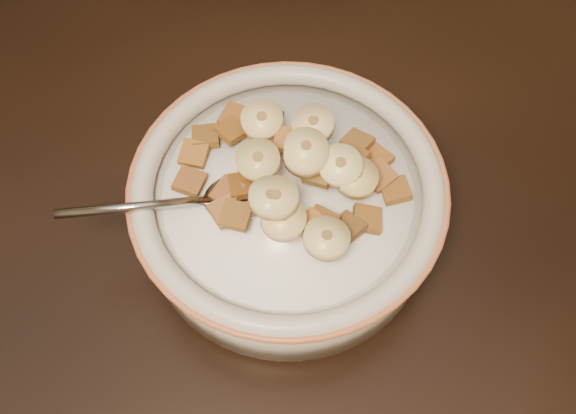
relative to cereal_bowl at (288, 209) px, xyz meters
name	(u,v)px	position (x,y,z in m)	size (l,w,h in m)	color
floor	(139,400)	(-0.26, 0.13, -0.83)	(4.00, 4.50, 0.10)	#422816
cereal_bowl	(288,209)	(0.00, 0.00, 0.00)	(0.22, 0.22, 0.05)	beige
milk	(288,192)	(0.00, 0.00, 0.03)	(0.18, 0.18, 0.00)	white
spoon	(240,197)	(-0.04, 0.01, 0.03)	(0.04, 0.05, 0.01)	gray
cereal_square_0	(205,136)	(-0.04, 0.06, 0.03)	(0.02, 0.02, 0.01)	brown
cereal_square_1	(319,173)	(0.02, 0.00, 0.05)	(0.02, 0.02, 0.01)	brown
cereal_square_2	(352,158)	(0.05, 0.00, 0.04)	(0.02, 0.02, 0.01)	brown
cereal_square_3	(190,182)	(-0.07, 0.03, 0.03)	(0.02, 0.02, 0.01)	brown
cereal_square_4	(231,130)	(-0.02, 0.06, 0.04)	(0.02, 0.02, 0.01)	#8B5B1B
cereal_square_5	(226,211)	(-0.05, -0.01, 0.04)	(0.02, 0.02, 0.01)	brown
cereal_square_6	(243,185)	(-0.03, 0.01, 0.04)	(0.02, 0.02, 0.01)	brown
cereal_square_7	(367,219)	(0.04, -0.04, 0.03)	(0.02, 0.02, 0.01)	brown
cereal_square_8	(268,121)	(0.01, 0.06, 0.03)	(0.02, 0.02, 0.01)	brown
cereal_square_9	(298,139)	(0.02, 0.03, 0.04)	(0.02, 0.02, 0.01)	#935B34
cereal_square_10	(263,139)	(-0.01, 0.04, 0.04)	(0.02, 0.02, 0.01)	brown
cereal_square_11	(311,226)	(0.00, -0.04, 0.04)	(0.02, 0.02, 0.01)	#9D5D2C
cereal_square_12	(268,196)	(-0.02, -0.01, 0.05)	(0.02, 0.02, 0.01)	brown
cereal_square_13	(376,158)	(0.07, 0.00, 0.03)	(0.02, 0.02, 0.01)	#985222
cereal_square_14	(321,223)	(0.01, -0.04, 0.04)	(0.02, 0.02, 0.01)	#613413
cereal_square_15	(228,192)	(-0.04, 0.01, 0.04)	(0.02, 0.02, 0.01)	brown
cereal_square_16	(288,140)	(0.01, 0.03, 0.05)	(0.02, 0.02, 0.01)	brown
cereal_square_17	(395,190)	(0.07, -0.03, 0.03)	(0.02, 0.02, 0.01)	brown
cereal_square_18	(347,227)	(0.03, -0.05, 0.04)	(0.02, 0.02, 0.01)	brown
cereal_square_19	(253,124)	(-0.01, 0.06, 0.03)	(0.02, 0.02, 0.01)	brown
cereal_square_20	(258,126)	(0.00, 0.06, 0.04)	(0.02, 0.02, 0.01)	#99571E
cereal_square_21	(194,154)	(-0.06, 0.05, 0.03)	(0.02, 0.02, 0.01)	brown
cereal_square_22	(357,142)	(0.06, 0.02, 0.04)	(0.02, 0.02, 0.01)	brown
cereal_square_23	(236,216)	(-0.04, -0.01, 0.04)	(0.02, 0.02, 0.01)	brown
cereal_square_24	(235,116)	(-0.02, 0.07, 0.03)	(0.02, 0.02, 0.01)	brown
cereal_square_25	(379,176)	(0.07, -0.01, 0.03)	(0.02, 0.02, 0.01)	brown
banana_slice_0	(283,219)	(-0.02, -0.03, 0.05)	(0.03, 0.03, 0.01)	#C7B782
banana_slice_1	(340,166)	(0.04, -0.01, 0.06)	(0.03, 0.03, 0.01)	#FCF194
banana_slice_2	(271,198)	(-0.02, -0.02, 0.06)	(0.03, 0.03, 0.01)	#DFCE84
banana_slice_3	(262,120)	(0.00, 0.05, 0.05)	(0.03, 0.03, 0.01)	#F0E49B
banana_slice_4	(262,120)	(0.00, 0.05, 0.05)	(0.03, 0.03, 0.01)	#E3C571
banana_slice_5	(313,124)	(0.03, 0.03, 0.06)	(0.03, 0.03, 0.01)	#D8BE78
banana_slice_6	(306,156)	(0.01, 0.01, 0.06)	(0.03, 0.03, 0.01)	#D4B568
banana_slice_7	(258,160)	(-0.02, 0.01, 0.06)	(0.03, 0.03, 0.01)	#DBCD70
banana_slice_8	(327,238)	(0.01, -0.06, 0.05)	(0.03, 0.03, 0.01)	#F1E293
banana_slice_9	(356,177)	(0.04, -0.02, 0.05)	(0.03, 0.03, 0.01)	#D7C66B
banana_slice_10	(306,149)	(0.02, 0.01, 0.06)	(0.03, 0.03, 0.01)	#FFE392
banana_slice_11	(276,198)	(-0.02, -0.02, 0.06)	(0.03, 0.03, 0.01)	#D7BF7B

